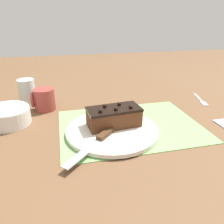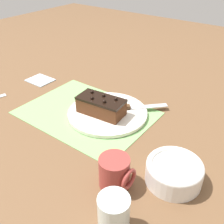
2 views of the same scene
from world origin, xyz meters
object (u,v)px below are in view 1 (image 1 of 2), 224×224
object	(u,v)px
drinking_glass	(27,91)
dessert_fork	(201,100)
cake_plate	(112,130)
chocolate_cake	(114,117)
small_bowl	(8,115)
serving_knife	(98,140)
coffee_mug	(44,99)

from	to	relation	value
drinking_glass	dessert_fork	bearing A→B (deg)	167.67
cake_plate	dessert_fork	xyz separation A→B (m)	(-0.44, -0.19, -0.01)
chocolate_cake	drinking_glass	world-z (taller)	drinking_glass
drinking_glass	small_bowl	world-z (taller)	drinking_glass
cake_plate	serving_knife	xyz separation A→B (m)	(0.05, 0.07, 0.01)
chocolate_cake	coffee_mug	distance (m)	0.31
chocolate_cake	drinking_glass	size ratio (longest dim) A/B	1.78
chocolate_cake	serving_knife	size ratio (longest dim) A/B	1.07
chocolate_cake	dessert_fork	xyz separation A→B (m)	(-0.43, -0.17, -0.04)
drinking_glass	serving_knife	bearing A→B (deg)	119.04
serving_knife	dessert_fork	world-z (taller)	serving_knife
coffee_mug	dessert_fork	xyz separation A→B (m)	(-0.65, 0.05, -0.04)
coffee_mug	dessert_fork	bearing A→B (deg)	175.22
small_bowl	dessert_fork	bearing A→B (deg)	-176.61
cake_plate	serving_knife	distance (m)	0.09
chocolate_cake	dessert_fork	distance (m)	0.46
coffee_mug	dessert_fork	size ratio (longest dim) A/B	0.59
small_bowl	dessert_fork	xyz separation A→B (m)	(-0.77, -0.05, -0.03)
cake_plate	small_bowl	distance (m)	0.36
drinking_glass	dessert_fork	xyz separation A→B (m)	(-0.72, 0.16, -0.05)
drinking_glass	small_bowl	distance (m)	0.21
coffee_mug	drinking_glass	bearing A→B (deg)	-55.16
drinking_glass	small_bowl	xyz separation A→B (m)	(0.04, 0.20, -0.02)
dessert_fork	drinking_glass	bearing A→B (deg)	2.43
serving_knife	coffee_mug	bearing A→B (deg)	-18.63
dessert_fork	small_bowl	bearing A→B (deg)	18.15
drinking_glass	cake_plate	bearing A→B (deg)	129.20
chocolate_cake	small_bowl	distance (m)	0.36
serving_knife	dessert_fork	size ratio (longest dim) A/B	1.09
dessert_fork	cake_plate	bearing A→B (deg)	37.98
drinking_glass	dessert_fork	world-z (taller)	drinking_glass
cake_plate	dessert_fork	distance (m)	0.48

